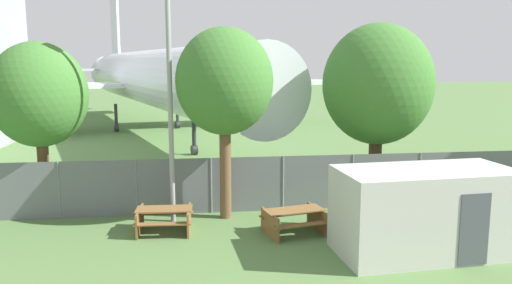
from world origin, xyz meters
name	(u,v)px	position (x,y,z in m)	size (l,w,h in m)	color
perimeter_fence	(211,186)	(0.00, 9.58, 0.98)	(56.07, 0.07, 1.96)	slate
airplane	(150,78)	(-3.71, 30.92, 4.06)	(31.68, 39.37, 12.09)	white
portable_cabin	(425,211)	(5.68, 5.11, 1.18)	(4.96, 2.64, 2.37)	silver
picnic_bench_near_cabin	(164,217)	(-1.53, 7.75, 0.47)	(1.79, 1.49, 0.76)	brown
picnic_bench_open_grass	(294,218)	(2.45, 7.13, 0.48)	(2.07, 1.76, 0.76)	brown
tree_near_hangar	(39,95)	(-5.68, 10.10, 4.13)	(3.21, 3.21, 5.92)	brown
tree_left_of_cabin	(225,82)	(0.46, 8.98, 4.57)	(3.20, 3.20, 6.37)	brown
tree_behind_benches	(378,85)	(6.55, 11.25, 4.36)	(4.26, 4.26, 6.73)	#4C3823
light_mast	(169,55)	(-1.30, 8.79, 5.45)	(0.44, 0.44, 9.11)	#99999E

